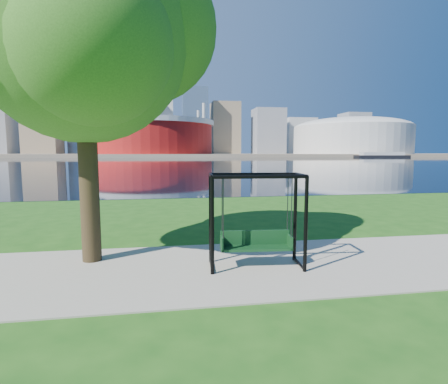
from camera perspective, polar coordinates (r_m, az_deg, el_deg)
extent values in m
plane|color=#1E5114|center=(8.62, 0.24, -11.22)|extent=(900.00, 900.00, 0.00)
cube|color=#9E937F|center=(8.15, 0.85, -12.17)|extent=(120.00, 4.00, 0.03)
cube|color=black|center=(110.14, -8.75, 4.95)|extent=(900.00, 180.00, 0.02)
cube|color=#937F60|center=(314.11, -9.24, 6.00)|extent=(900.00, 228.00, 2.00)
cylinder|color=maroon|center=(243.47, -11.60, 8.70)|extent=(80.00, 80.00, 22.00)
cylinder|color=silver|center=(244.06, -11.65, 10.92)|extent=(83.00, 83.00, 3.00)
cylinder|color=silver|center=(263.67, -4.20, 9.71)|extent=(2.00, 2.00, 32.00)
cylinder|color=silver|center=(265.81, -18.67, 9.37)|extent=(2.00, 2.00, 32.00)
cylinder|color=silver|center=(228.43, -20.20, 9.85)|extent=(2.00, 2.00, 32.00)
cylinder|color=silver|center=(225.94, -3.30, 10.27)|extent=(2.00, 2.00, 32.00)
cylinder|color=beige|center=(278.90, 20.04, 7.93)|extent=(84.00, 84.00, 20.00)
ellipsoid|color=beige|center=(279.35, 20.11, 9.77)|extent=(84.00, 84.00, 15.12)
cube|color=#998466|center=(326.40, -27.73, 13.30)|extent=(26.00, 26.00, 88.00)
cube|color=slate|center=(343.31, -21.53, 13.79)|extent=(30.00, 24.00, 95.00)
cube|color=gray|center=(317.45, -16.78, 12.51)|extent=(24.00, 24.00, 72.00)
cube|color=silver|center=(345.46, -11.09, 12.81)|extent=(32.00, 28.00, 80.00)
cube|color=slate|center=(320.45, -4.78, 11.44)|extent=(22.00, 22.00, 58.00)
cube|color=#998466|center=(338.65, 0.17, 10.34)|extent=(26.00, 26.00, 48.00)
cube|color=gray|center=(337.79, 7.26, 9.79)|extent=(28.00, 24.00, 42.00)
cube|color=silver|center=(374.27, 12.09, 8.90)|extent=(30.00, 26.00, 36.00)
cube|color=gray|center=(377.84, 20.39, 8.92)|extent=(24.00, 24.00, 40.00)
cube|color=#998466|center=(411.34, 24.21, 7.97)|extent=(26.00, 26.00, 32.00)
sphere|color=#998466|center=(336.02, -28.18, 21.34)|extent=(10.00, 10.00, 10.00)
cylinder|color=black|center=(7.40, -1.93, -5.72)|extent=(0.09, 0.09, 2.11)
cylinder|color=black|center=(7.76, 13.22, -5.32)|extent=(0.09, 0.09, 2.11)
cylinder|color=black|center=(8.21, -2.19, -4.51)|extent=(0.09, 0.09, 2.11)
cylinder|color=black|center=(8.53, 11.53, -4.22)|extent=(0.09, 0.09, 2.11)
cylinder|color=black|center=(7.37, 5.92, 2.50)|extent=(2.02, 0.26, 0.08)
cylinder|color=black|center=(8.18, 4.87, 2.89)|extent=(2.02, 0.26, 0.08)
cylinder|color=black|center=(7.66, -2.10, 2.68)|extent=(0.15, 0.83, 0.08)
cylinder|color=black|center=(8.06, -2.04, -11.95)|extent=(0.14, 0.83, 0.07)
cylinder|color=black|center=(8.01, 12.51, 2.69)|extent=(0.15, 0.83, 0.08)
cylinder|color=black|center=(8.38, 12.17, -11.35)|extent=(0.14, 0.83, 0.07)
cube|color=black|center=(8.05, 5.24, -9.12)|extent=(1.64, 0.55, 0.06)
cube|color=black|center=(8.17, 5.04, -7.42)|extent=(1.60, 0.18, 0.35)
cube|color=black|center=(7.92, -0.35, -8.38)|extent=(0.08, 0.42, 0.31)
cube|color=black|center=(8.18, 10.67, -8.02)|extent=(0.08, 0.42, 0.31)
cylinder|color=#323237|center=(7.59, -0.12, -2.76)|extent=(0.02, 0.02, 1.33)
cylinder|color=#323237|center=(7.85, 10.98, -2.57)|extent=(0.02, 0.02, 1.33)
cylinder|color=#323237|center=(7.93, -0.31, -2.37)|extent=(0.02, 0.02, 1.33)
cylinder|color=#323237|center=(8.18, 10.35, -2.21)|extent=(0.02, 0.02, 1.33)
cylinder|color=#2E2414|center=(8.80, -21.26, 3.44)|extent=(0.44, 0.44, 4.44)
sphere|color=#33631D|center=(9.18, -22.08, 22.67)|extent=(4.85, 4.85, 4.85)
sphere|color=#33631D|center=(9.72, -13.01, 24.51)|extent=(3.64, 3.64, 3.64)
sphere|color=#33631D|center=(9.19, -30.81, 23.56)|extent=(3.84, 3.84, 3.84)
sphere|color=#33631D|center=(7.92, -20.72, 21.66)|extent=(3.23, 3.23, 3.23)
sphere|color=#33631D|center=(10.68, -24.22, 24.70)|extent=(3.43, 3.43, 3.43)
cube|color=black|center=(233.48, 24.35, 5.33)|extent=(32.36, 11.78, 1.27)
cube|color=silver|center=(233.47, 24.37, 5.72)|extent=(25.90, 9.53, 1.90)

